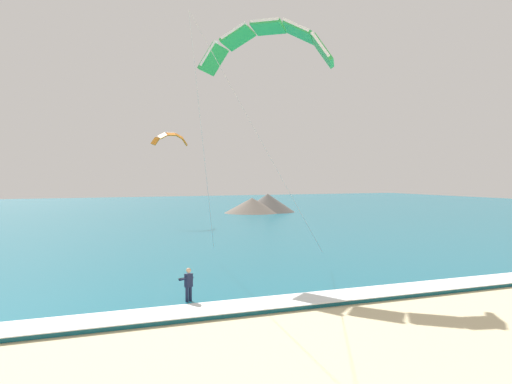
# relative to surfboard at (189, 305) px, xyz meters

# --- Properties ---
(sea) EXTENTS (200.00, 120.00, 0.20)m
(sea) POSITION_rel_surfboard_xyz_m (0.51, 57.26, 0.07)
(sea) COLOR #146075
(sea) RESTS_ON ground
(surf_foam) EXTENTS (200.00, 2.27, 0.04)m
(surf_foam) POSITION_rel_surfboard_xyz_m (0.51, -1.74, 0.19)
(surf_foam) COLOR white
(surf_foam) RESTS_ON sea
(surfboard) EXTENTS (1.00, 1.45, 0.09)m
(surfboard) POSITION_rel_surfboard_xyz_m (0.00, 0.00, 0.00)
(surfboard) COLOR white
(surfboard) RESTS_ON ground
(kitesurfer) EXTENTS (0.66, 0.66, 1.69)m
(kitesurfer) POSITION_rel_surfboard_xyz_m (-0.01, 0.02, 0.91)
(kitesurfer) COLOR #191E38
(kitesurfer) RESTS_ON ground
(kite_primary) EXTENTS (10.69, 10.66, 14.03)m
(kite_primary) POSITION_rel_surfboard_xyz_m (7.48, 7.71, 13.95)
(kite_primary) COLOR green
(kite_distant) EXTENTS (4.44, 1.28, 1.60)m
(kite_distant) POSITION_rel_surfboard_xyz_m (10.40, 39.55, 9.97)
(kite_distant) COLOR orange
(headland_right) EXTENTS (11.71, 9.64, 2.93)m
(headland_right) POSITION_rel_surfboard_xyz_m (27.62, 52.34, 1.32)
(headland_right) COLOR #665B51
(headland_right) RESTS_ON ground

